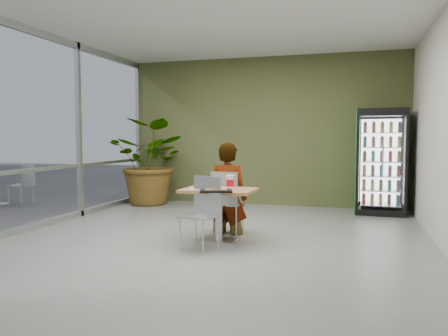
{
  "coord_description": "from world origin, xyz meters",
  "views": [
    {
      "loc": [
        1.87,
        -5.85,
        1.47
      ],
      "look_at": [
        -0.02,
        0.55,
        1.0
      ],
      "focal_mm": 35.0,
      "sensor_mm": 36.0,
      "label": 1
    }
  ],
  "objects": [
    {
      "name": "room_envelope",
      "position": [
        0.0,
        0.0,
        1.6
      ],
      "size": [
        6.0,
        7.0,
        3.2
      ],
      "primitive_type": null,
      "color": "beige",
      "rests_on": "ground"
    },
    {
      "name": "chair_near",
      "position": [
        0.0,
        -0.48,
        0.56
      ],
      "size": [
        0.51,
        0.52,
        0.95
      ],
      "rotation": [
        0.0,
        0.0,
        -0.25
      ],
      "color": "#B5B8BA",
      "rests_on": "ground"
    },
    {
      "name": "storefront_frame",
      "position": [
        -3.0,
        0.0,
        1.6
      ],
      "size": [
        0.1,
        7.0,
        3.2
      ],
      "primitive_type": null,
      "color": "#B5B8BA",
      "rests_on": "ground"
    },
    {
      "name": "chair_far",
      "position": [
        0.05,
        0.46,
        0.56
      ],
      "size": [
        0.44,
        0.45,
        0.96
      ],
      "rotation": [
        0.0,
        0.0,
        3.09
      ],
      "color": "#B5B8BA",
      "rests_on": "ground"
    },
    {
      "name": "soda_cup",
      "position": [
        0.23,
        0.0,
        0.84
      ],
      "size": [
        0.11,
        0.11,
        0.19
      ],
      "color": "white",
      "rests_on": "dining_table"
    },
    {
      "name": "beverage_fridge",
      "position": [
        2.4,
        2.99,
        1.0
      ],
      "size": [
        0.95,
        0.74,
        2.01
      ],
      "rotation": [
        0.0,
        0.0,
        -0.05
      ],
      "color": "black",
      "rests_on": "ground"
    },
    {
      "name": "cafeteria_tray",
      "position": [
        0.15,
        -0.37,
        0.76
      ],
      "size": [
        0.49,
        0.42,
        0.02
      ],
      "primitive_type": "cube",
      "rotation": [
        0.0,
        0.0,
        0.3
      ],
      "color": "black",
      "rests_on": "dining_table"
    },
    {
      "name": "pizza_plate",
      "position": [
        -0.01,
        -0.02,
        0.77
      ],
      "size": [
        0.29,
        0.25,
        0.03
      ],
      "color": "white",
      "rests_on": "dining_table"
    },
    {
      "name": "napkin_stack",
      "position": [
        -0.14,
        -0.28,
        0.76
      ],
      "size": [
        0.2,
        0.2,
        0.02
      ],
      "primitive_type": "cube",
      "rotation": [
        0.0,
        0.0,
        -0.2
      ],
      "color": "white",
      "rests_on": "dining_table"
    },
    {
      "name": "ground",
      "position": [
        0.0,
        0.0,
        0.0
      ],
      "size": [
        7.0,
        7.0,
        0.0
      ],
      "primitive_type": "plane",
      "color": "gray",
      "rests_on": "ground"
    },
    {
      "name": "dining_table",
      "position": [
        0.08,
        -0.05,
        0.54
      ],
      "size": [
        1.02,
        0.73,
        0.75
      ],
      "rotation": [
        0.0,
        0.0,
        -0.03
      ],
      "color": "#B3824C",
      "rests_on": "ground"
    },
    {
      "name": "seated_woman",
      "position": [
        0.05,
        0.51,
        0.55
      ],
      "size": [
        0.65,
        0.43,
        1.7
      ],
      "primitive_type": "imported",
      "rotation": [
        0.0,
        0.0,
        3.09
      ],
      "color": "black",
      "rests_on": "ground"
    },
    {
      "name": "potted_plant",
      "position": [
        -2.34,
        2.86,
        0.93
      ],
      "size": [
        1.81,
        1.61,
        1.86
      ],
      "primitive_type": "imported",
      "rotation": [
        0.0,
        0.0,
        -0.1
      ],
      "color": "#295F26",
      "rests_on": "ground"
    }
  ]
}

